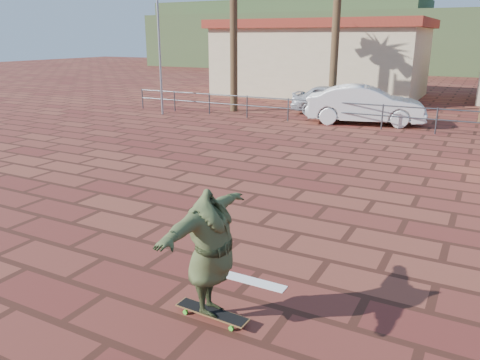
% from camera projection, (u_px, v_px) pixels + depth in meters
% --- Properties ---
extents(ground, '(120.00, 120.00, 0.00)m').
position_uv_depth(ground, '(239.00, 241.00, 8.46)').
color(ground, brown).
rests_on(ground, ground).
extents(paint_stripe, '(1.40, 0.22, 0.01)m').
position_uv_depth(paint_stripe, '(243.00, 279.00, 7.13)').
color(paint_stripe, white).
rests_on(paint_stripe, ground).
extents(guardrail, '(24.06, 0.06, 1.00)m').
position_uv_depth(guardrail, '(383.00, 112.00, 18.39)').
color(guardrail, '#47494F').
rests_on(guardrail, ground).
extents(flagpole, '(1.30, 0.10, 8.00)m').
position_uv_depth(flagpole, '(160.00, 11.00, 20.81)').
color(flagpole, gray).
rests_on(flagpole, ground).
extents(building_west, '(12.60, 7.60, 4.50)m').
position_uv_depth(building_west, '(321.00, 58.00, 29.05)').
color(building_west, beige).
rests_on(building_west, ground).
extents(hill_front, '(70.00, 18.00, 6.00)m').
position_uv_depth(hill_front, '(460.00, 42.00, 49.77)').
color(hill_front, '#384C28').
rests_on(hill_front, ground).
extents(hill_back, '(35.00, 14.00, 8.00)m').
position_uv_depth(hill_back, '(290.00, 33.00, 64.41)').
color(hill_back, '#384C28').
rests_on(hill_back, ground).
extents(longboard, '(1.04, 0.27, 0.10)m').
position_uv_depth(longboard, '(212.00, 313.00, 6.11)').
color(longboard, olive).
rests_on(longboard, ground).
extents(skateboarder, '(0.68, 2.10, 1.69)m').
position_uv_depth(skateboarder, '(211.00, 253.00, 5.86)').
color(skateboarder, '#404B28').
rests_on(skateboarder, longboard).
extents(car_silver, '(4.18, 1.82, 1.40)m').
position_uv_depth(car_silver, '(336.00, 100.00, 21.78)').
color(car_silver, '#B1B4B8').
rests_on(car_silver, ground).
extents(car_white, '(5.08, 2.75, 1.59)m').
position_uv_depth(car_white, '(365.00, 105.00, 19.62)').
color(car_white, white).
rests_on(car_white, ground).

